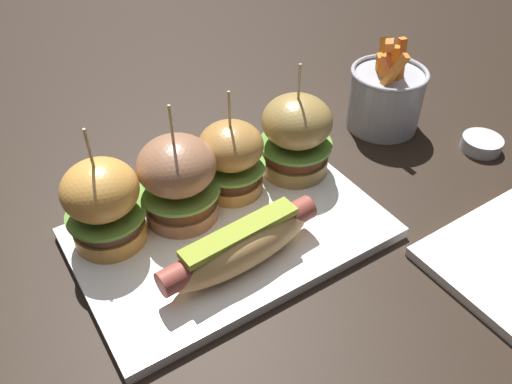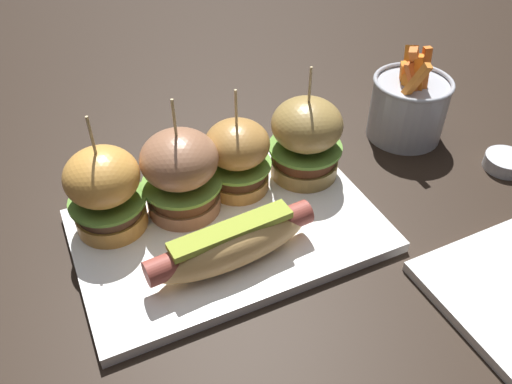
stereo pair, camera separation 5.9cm
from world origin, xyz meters
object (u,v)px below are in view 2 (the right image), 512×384
at_px(hot_dog, 232,243).
at_px(sauce_ramekin, 505,162).
at_px(fries_bucket, 408,106).
at_px(slider_center_right, 237,156).
at_px(slider_center_left, 181,173).
at_px(slider_far_right, 306,138).
at_px(platter_main, 229,230).
at_px(slider_far_left, 105,190).

distance_m(hot_dog, sauce_ramekin, 0.41).
distance_m(hot_dog, fries_bucket, 0.36).
bearing_deg(slider_center_right, slider_center_left, -173.25).
bearing_deg(slider_center_left, hot_dog, -79.71).
height_order(slider_center_right, slider_far_right, slider_far_right).
xyz_separation_m(hot_dog, sauce_ramekin, (0.41, 0.01, -0.03)).
bearing_deg(hot_dog, slider_center_right, 63.65).
bearing_deg(slider_center_left, slider_far_right, -0.48).
distance_m(platter_main, fries_bucket, 0.33).
bearing_deg(fries_bucket, slider_center_left, -175.05).
height_order(hot_dog, slider_far_left, slider_far_left).
relative_size(fries_bucket, sauce_ramekin, 2.56).
relative_size(platter_main, hot_dog, 1.82).
relative_size(slider_center_left, slider_far_right, 0.99).
xyz_separation_m(slider_center_left, sauce_ramekin, (0.43, -0.09, -0.06)).
xyz_separation_m(platter_main, hot_dog, (-0.02, -0.05, 0.03)).
xyz_separation_m(slider_far_left, sauce_ramekin, (0.51, -0.10, -0.06)).
distance_m(platter_main, slider_far_right, 0.15).
xyz_separation_m(platter_main, slider_far_right, (0.13, 0.05, 0.06)).
height_order(platter_main, slider_center_right, slider_center_right).
bearing_deg(sauce_ramekin, slider_center_right, 163.71).
xyz_separation_m(slider_far_left, slider_far_right, (0.25, -0.01, 0.00)).
height_order(hot_dog, slider_far_right, slider_far_right).
xyz_separation_m(slider_center_right, sauce_ramekin, (0.35, -0.10, -0.05)).
bearing_deg(slider_far_right, hot_dog, -144.71).
distance_m(platter_main, sauce_ramekin, 0.39).
xyz_separation_m(platter_main, slider_far_left, (-0.12, 0.06, 0.06)).
xyz_separation_m(hot_dog, slider_center_left, (-0.02, 0.10, 0.03)).
bearing_deg(slider_far_left, sauce_ramekin, -11.14).
bearing_deg(platter_main, slider_center_left, 123.77).
distance_m(hot_dog, slider_center_left, 0.11).
relative_size(hot_dog, slider_center_left, 1.28).
relative_size(platter_main, slider_center_right, 2.52).
xyz_separation_m(slider_far_right, fries_bucket, (0.19, 0.03, -0.02)).
height_order(slider_center_left, slider_center_right, slider_center_left).
bearing_deg(slider_far_left, platter_main, -26.38).
bearing_deg(sauce_ramekin, slider_far_right, 160.59).
distance_m(hot_dog, slider_far_right, 0.18).
xyz_separation_m(slider_center_left, slider_far_right, (0.16, -0.00, 0.00)).
bearing_deg(slider_center_right, hot_dog, -116.35).
relative_size(slider_center_left, fries_bucket, 1.04).
relative_size(slider_far_left, slider_far_right, 0.98).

